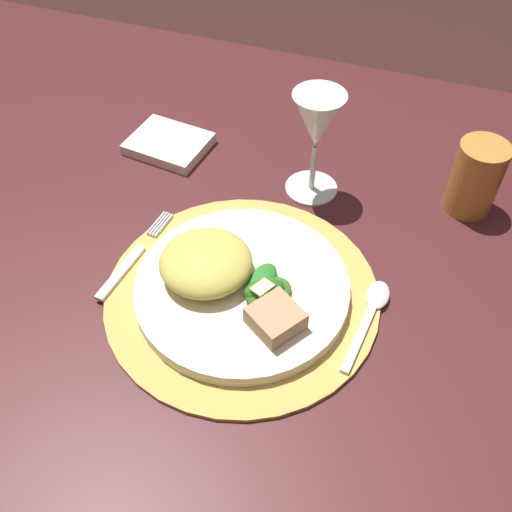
{
  "coord_description": "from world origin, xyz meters",
  "views": [
    {
      "loc": [
        0.22,
        -0.51,
        1.27
      ],
      "look_at": [
        0.06,
        -0.06,
        0.73
      ],
      "focal_mm": 41.06,
      "sensor_mm": 36.0,
      "label": 1
    }
  ],
  "objects_px": {
    "dinner_plate": "(242,288)",
    "amber_tumbler": "(476,178)",
    "fork": "(132,258)",
    "wine_glass": "(317,126)",
    "dining_table": "(232,285)",
    "napkin": "(169,144)",
    "spoon": "(372,309)"
  },
  "relations": [
    {
      "from": "dinner_plate",
      "to": "amber_tumbler",
      "type": "distance_m",
      "value": 0.35
    },
    {
      "from": "fork",
      "to": "wine_glass",
      "type": "relative_size",
      "value": 1.04
    },
    {
      "from": "dining_table",
      "to": "fork",
      "type": "relative_size",
      "value": 8.71
    },
    {
      "from": "napkin",
      "to": "wine_glass",
      "type": "xyz_separation_m",
      "value": [
        0.23,
        -0.02,
        0.1
      ]
    },
    {
      "from": "fork",
      "to": "wine_glass",
      "type": "xyz_separation_m",
      "value": [
        0.17,
        0.21,
        0.1
      ]
    },
    {
      "from": "fork",
      "to": "wine_glass",
      "type": "distance_m",
      "value": 0.29
    },
    {
      "from": "dinner_plate",
      "to": "fork",
      "type": "xyz_separation_m",
      "value": [
        -0.15,
        0.0,
        -0.01
      ]
    },
    {
      "from": "dining_table",
      "to": "napkin",
      "type": "xyz_separation_m",
      "value": [
        -0.15,
        0.13,
        0.13
      ]
    },
    {
      "from": "dining_table",
      "to": "spoon",
      "type": "height_order",
      "value": "spoon"
    },
    {
      "from": "amber_tumbler",
      "to": "napkin",
      "type": "bearing_deg",
      "value": -177.13
    },
    {
      "from": "fork",
      "to": "dinner_plate",
      "type": "bearing_deg",
      "value": -1.11
    },
    {
      "from": "napkin",
      "to": "fork",
      "type": "bearing_deg",
      "value": -75.78
    },
    {
      "from": "napkin",
      "to": "wine_glass",
      "type": "bearing_deg",
      "value": -4.25
    },
    {
      "from": "dining_table",
      "to": "dinner_plate",
      "type": "xyz_separation_m",
      "value": [
        0.06,
        -0.11,
        0.14
      ]
    },
    {
      "from": "napkin",
      "to": "amber_tumbler",
      "type": "height_order",
      "value": "amber_tumbler"
    },
    {
      "from": "dinner_plate",
      "to": "wine_glass",
      "type": "height_order",
      "value": "wine_glass"
    },
    {
      "from": "dining_table",
      "to": "spoon",
      "type": "bearing_deg",
      "value": -20.2
    },
    {
      "from": "fork",
      "to": "napkin",
      "type": "relative_size",
      "value": 1.41
    },
    {
      "from": "dining_table",
      "to": "dinner_plate",
      "type": "relative_size",
      "value": 5.5
    },
    {
      "from": "dining_table",
      "to": "napkin",
      "type": "distance_m",
      "value": 0.24
    },
    {
      "from": "dinner_plate",
      "to": "napkin",
      "type": "bearing_deg",
      "value": 131.85
    },
    {
      "from": "fork",
      "to": "amber_tumbler",
      "type": "height_order",
      "value": "amber_tumbler"
    },
    {
      "from": "dining_table",
      "to": "napkin",
      "type": "relative_size",
      "value": 12.28
    },
    {
      "from": "fork",
      "to": "spoon",
      "type": "xyz_separation_m",
      "value": [
        0.3,
        0.02,
        0.0
      ]
    },
    {
      "from": "spoon",
      "to": "napkin",
      "type": "xyz_separation_m",
      "value": [
        -0.36,
        0.21,
        -0.0
      ]
    },
    {
      "from": "spoon",
      "to": "amber_tumbler",
      "type": "bearing_deg",
      "value": 69.6
    },
    {
      "from": "napkin",
      "to": "spoon",
      "type": "bearing_deg",
      "value": -29.58
    },
    {
      "from": "dining_table",
      "to": "dinner_plate",
      "type": "bearing_deg",
      "value": -60.99
    },
    {
      "from": "dinner_plate",
      "to": "amber_tumbler",
      "type": "bearing_deg",
      "value": 46.99
    },
    {
      "from": "dinner_plate",
      "to": "fork",
      "type": "bearing_deg",
      "value": 178.89
    },
    {
      "from": "dinner_plate",
      "to": "napkin",
      "type": "relative_size",
      "value": 2.23
    },
    {
      "from": "dining_table",
      "to": "fork",
      "type": "height_order",
      "value": "fork"
    }
  ]
}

